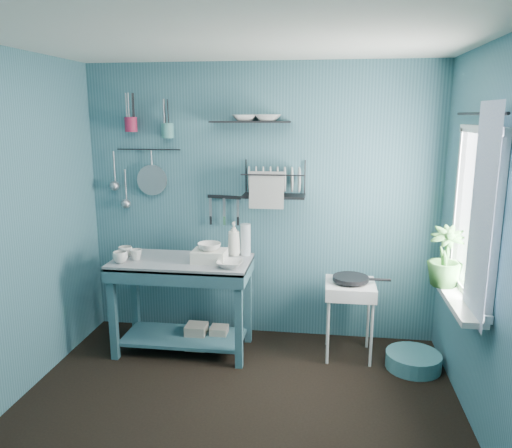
# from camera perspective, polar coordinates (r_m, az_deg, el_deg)

# --- Properties ---
(floor) EXTENTS (3.20, 3.20, 0.00)m
(floor) POSITION_cam_1_polar(r_m,az_deg,el_deg) (3.64, -2.85, -21.80)
(floor) COLOR black
(floor) RESTS_ON ground
(ceiling) EXTENTS (3.20, 3.20, 0.00)m
(ceiling) POSITION_cam_1_polar(r_m,az_deg,el_deg) (3.05, -3.39, 20.99)
(ceiling) COLOR silver
(ceiling) RESTS_ON ground
(wall_back) EXTENTS (3.20, 0.00, 3.20)m
(wall_back) POSITION_cam_1_polar(r_m,az_deg,el_deg) (4.56, 0.52, 2.37)
(wall_back) COLOR #36636F
(wall_back) RESTS_ON ground
(wall_front) EXTENTS (3.20, 0.00, 3.20)m
(wall_front) POSITION_cam_1_polar(r_m,az_deg,el_deg) (1.76, -12.83, -14.80)
(wall_front) COLOR #36636F
(wall_front) RESTS_ON ground
(wall_right) EXTENTS (0.00, 3.00, 3.00)m
(wall_right) POSITION_cam_1_polar(r_m,az_deg,el_deg) (3.22, 26.12, -3.17)
(wall_right) COLOR #36636F
(wall_right) RESTS_ON ground
(work_counter) EXTENTS (1.24, 0.73, 0.83)m
(work_counter) POSITION_cam_1_polar(r_m,az_deg,el_deg) (4.45, -8.34, -9.20)
(work_counter) COLOR #2F5863
(work_counter) RESTS_ON floor
(mug_left) EXTENTS (0.12, 0.12, 0.10)m
(mug_left) POSITION_cam_1_polar(r_m,az_deg,el_deg) (4.32, -15.26, -3.69)
(mug_left) COLOR silver
(mug_left) RESTS_ON work_counter
(mug_mid) EXTENTS (0.14, 0.14, 0.09)m
(mug_mid) POSITION_cam_1_polar(r_m,az_deg,el_deg) (4.37, -13.54, -3.43)
(mug_mid) COLOR silver
(mug_mid) RESTS_ON work_counter
(mug_right) EXTENTS (0.17, 0.17, 0.10)m
(mug_right) POSITION_cam_1_polar(r_m,az_deg,el_deg) (4.47, -14.70, -3.12)
(mug_right) COLOR silver
(mug_right) RESTS_ON work_counter
(wash_tub) EXTENTS (0.28, 0.22, 0.10)m
(wash_tub) POSITION_cam_1_polar(r_m,az_deg,el_deg) (4.22, -5.34, -3.64)
(wash_tub) COLOR silver
(wash_tub) RESTS_ON work_counter
(tub_bowl) EXTENTS (0.20, 0.20, 0.06)m
(tub_bowl) POSITION_cam_1_polar(r_m,az_deg,el_deg) (4.20, -5.37, -2.59)
(tub_bowl) COLOR silver
(tub_bowl) RESTS_ON wash_tub
(soap_bottle) EXTENTS (0.12, 0.12, 0.30)m
(soap_bottle) POSITION_cam_1_polar(r_m,az_deg,el_deg) (4.37, -2.54, -1.70)
(soap_bottle) COLOR silver
(soap_bottle) RESTS_ON work_counter
(water_bottle) EXTENTS (0.09, 0.09, 0.28)m
(water_bottle) POSITION_cam_1_polar(r_m,az_deg,el_deg) (4.37, -1.20, -1.80)
(water_bottle) COLOR silver
(water_bottle) RESTS_ON work_counter
(counter_bowl) EXTENTS (0.22, 0.22, 0.05)m
(counter_bowl) POSITION_cam_1_polar(r_m,az_deg,el_deg) (4.07, -3.01, -4.58)
(counter_bowl) COLOR silver
(counter_bowl) RESTS_ON work_counter
(hotplate_stand) EXTENTS (0.49, 0.49, 0.66)m
(hotplate_stand) POSITION_cam_1_polar(r_m,az_deg,el_deg) (4.41, 10.57, -10.67)
(hotplate_stand) COLOR white
(hotplate_stand) RESTS_ON floor
(frying_pan) EXTENTS (0.30, 0.30, 0.03)m
(frying_pan) POSITION_cam_1_polar(r_m,az_deg,el_deg) (4.29, 10.76, -6.13)
(frying_pan) COLOR black
(frying_pan) RESTS_ON hotplate_stand
(knife_strip) EXTENTS (0.32, 0.07, 0.03)m
(knife_strip) POSITION_cam_1_polar(r_m,az_deg,el_deg) (4.58, -3.66, 3.10)
(knife_strip) COLOR black
(knife_strip) RESTS_ON wall_back
(dish_rack) EXTENTS (0.58, 0.32, 0.32)m
(dish_rack) POSITION_cam_1_polar(r_m,az_deg,el_deg) (4.38, 2.06, 5.15)
(dish_rack) COLOR black
(dish_rack) RESTS_ON wall_back
(upper_shelf) EXTENTS (0.71, 0.20, 0.02)m
(upper_shelf) POSITION_cam_1_polar(r_m,az_deg,el_deg) (4.40, -0.67, 11.59)
(upper_shelf) COLOR black
(upper_shelf) RESTS_ON wall_back
(shelf_bowl_left) EXTENTS (0.25, 0.25, 0.05)m
(shelf_bowl_left) POSITION_cam_1_polar(r_m,az_deg,el_deg) (4.41, -1.31, 12.71)
(shelf_bowl_left) COLOR silver
(shelf_bowl_left) RESTS_ON upper_shelf
(shelf_bowl_right) EXTENTS (0.24, 0.24, 0.06)m
(shelf_bowl_right) POSITION_cam_1_polar(r_m,az_deg,el_deg) (4.38, 1.36, 13.12)
(shelf_bowl_right) COLOR silver
(shelf_bowl_right) RESTS_ON upper_shelf
(utensil_cup_magenta) EXTENTS (0.11, 0.11, 0.13)m
(utensil_cup_magenta) POSITION_cam_1_polar(r_m,az_deg,el_deg) (4.71, -14.10, 10.98)
(utensil_cup_magenta) COLOR maroon
(utensil_cup_magenta) RESTS_ON wall_back
(utensil_cup_teal) EXTENTS (0.11, 0.11, 0.13)m
(utensil_cup_teal) POSITION_cam_1_polar(r_m,az_deg,el_deg) (4.60, -10.08, 10.47)
(utensil_cup_teal) COLOR teal
(utensil_cup_teal) RESTS_ON wall_back
(colander) EXTENTS (0.28, 0.03, 0.28)m
(colander) POSITION_cam_1_polar(r_m,az_deg,el_deg) (4.72, -11.80, 4.94)
(colander) COLOR #9EA0A6
(colander) RESTS_ON wall_back
(ladle_outer) EXTENTS (0.01, 0.01, 0.30)m
(ladle_outer) POSITION_cam_1_polar(r_m,az_deg,el_deg) (4.85, -15.89, 6.24)
(ladle_outer) COLOR #9EA0A6
(ladle_outer) RESTS_ON wall_back
(ladle_inner) EXTENTS (0.01, 0.01, 0.30)m
(ladle_inner) POSITION_cam_1_polar(r_m,az_deg,el_deg) (4.83, -14.67, 4.28)
(ladle_inner) COLOR #9EA0A6
(ladle_inner) RESTS_ON wall_back
(hook_rail) EXTENTS (0.60, 0.01, 0.01)m
(hook_rail) POSITION_cam_1_polar(r_m,az_deg,el_deg) (4.72, -12.17, 8.33)
(hook_rail) COLOR black
(hook_rail) RESTS_ON wall_back
(window_glass) EXTENTS (0.00, 1.10, 1.10)m
(window_glass) POSITION_cam_1_polar(r_m,az_deg,el_deg) (3.61, 23.97, 1.03)
(window_glass) COLOR white
(window_glass) RESTS_ON wall_right
(windowsill) EXTENTS (0.16, 0.95, 0.04)m
(windowsill) POSITION_cam_1_polar(r_m,az_deg,el_deg) (3.73, 21.91, -7.84)
(windowsill) COLOR white
(windowsill) RESTS_ON wall_right
(curtain) EXTENTS (0.00, 1.35, 1.35)m
(curtain) POSITION_cam_1_polar(r_m,az_deg,el_deg) (3.30, 24.34, 0.90)
(curtain) COLOR white
(curtain) RESTS_ON wall_right
(curtain_rod) EXTENTS (0.02, 1.05, 0.02)m
(curtain_rod) POSITION_cam_1_polar(r_m,az_deg,el_deg) (3.53, 24.19, 11.43)
(curtain_rod) COLOR black
(curtain_rod) RESTS_ON wall_right
(potted_plant) EXTENTS (0.27, 0.27, 0.44)m
(potted_plant) POSITION_cam_1_polar(r_m,az_deg,el_deg) (3.83, 20.82, -3.50)
(potted_plant) COLOR #2D6327
(potted_plant) RESTS_ON windowsill
(storage_tin_large) EXTENTS (0.18, 0.18, 0.22)m
(storage_tin_large) POSITION_cam_1_polar(r_m,az_deg,el_deg) (4.59, -6.81, -12.61)
(storage_tin_large) COLOR gray
(storage_tin_large) RESTS_ON floor
(storage_tin_small) EXTENTS (0.15, 0.15, 0.20)m
(storage_tin_small) POSITION_cam_1_polar(r_m,az_deg,el_deg) (4.58, -4.22, -12.77)
(storage_tin_small) COLOR gray
(storage_tin_small) RESTS_ON floor
(floor_basin) EXTENTS (0.45, 0.45, 0.13)m
(floor_basin) POSITION_cam_1_polar(r_m,az_deg,el_deg) (4.44, 17.53, -14.67)
(floor_basin) COLOR teal
(floor_basin) RESTS_ON floor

